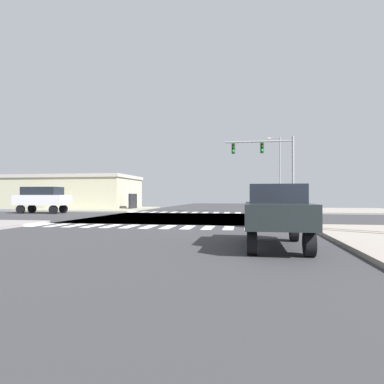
{
  "coord_description": "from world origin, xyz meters",
  "views": [
    {
      "loc": [
        4.19,
        -23.42,
        1.55
      ],
      "look_at": [
        -1.5,
        10.12,
        1.94
      ],
      "focal_mm": 31.19,
      "sensor_mm": 36.0,
      "label": 1
    }
  ],
  "objects_px": {
    "traffic_signal_mast": "(267,157)",
    "suv_leading_2": "(42,198)",
    "bank_building": "(74,192)",
    "street_lamp": "(278,166)",
    "sedan_farside_1": "(276,210)"
  },
  "relations": [
    {
      "from": "traffic_signal_mast",
      "to": "suv_leading_2",
      "type": "relative_size",
      "value": 1.5
    },
    {
      "from": "bank_building",
      "to": "suv_leading_2",
      "type": "distance_m",
      "value": 12.89
    },
    {
      "from": "street_lamp",
      "to": "suv_leading_2",
      "type": "distance_m",
      "value": 27.58
    },
    {
      "from": "traffic_signal_mast",
      "to": "sedan_farside_1",
      "type": "relative_size",
      "value": 1.61
    },
    {
      "from": "traffic_signal_mast",
      "to": "suv_leading_2",
      "type": "bearing_deg",
      "value": -168.48
    },
    {
      "from": "bank_building",
      "to": "suv_leading_2",
      "type": "relative_size",
      "value": 3.67
    },
    {
      "from": "traffic_signal_mast",
      "to": "sedan_farside_1",
      "type": "height_order",
      "value": "traffic_signal_mast"
    },
    {
      "from": "suv_leading_2",
      "to": "traffic_signal_mast",
      "type": "bearing_deg",
      "value": 101.52
    },
    {
      "from": "traffic_signal_mast",
      "to": "bank_building",
      "type": "bearing_deg",
      "value": 160.64
    },
    {
      "from": "street_lamp",
      "to": "sedan_farside_1",
      "type": "bearing_deg",
      "value": -95.05
    },
    {
      "from": "traffic_signal_mast",
      "to": "sedan_farside_1",
      "type": "distance_m",
      "value": 20.99
    },
    {
      "from": "sedan_farside_1",
      "to": "suv_leading_2",
      "type": "bearing_deg",
      "value": 138.68
    },
    {
      "from": "bank_building",
      "to": "street_lamp",
      "type": "bearing_deg",
      "value": 9.26
    },
    {
      "from": "street_lamp",
      "to": "sedan_farside_1",
      "type": "height_order",
      "value": "street_lamp"
    },
    {
      "from": "traffic_signal_mast",
      "to": "bank_building",
      "type": "xyz_separation_m",
      "value": [
        -23.54,
        8.27,
        -3.04
      ]
    }
  ]
}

